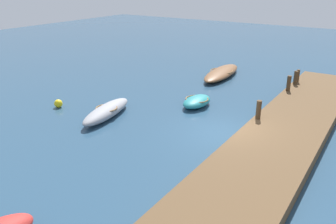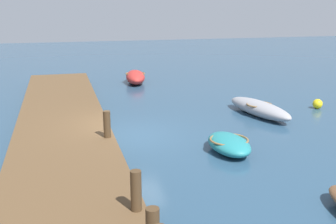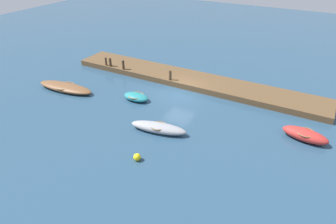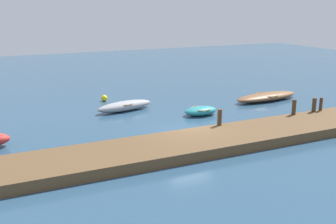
# 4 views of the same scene
# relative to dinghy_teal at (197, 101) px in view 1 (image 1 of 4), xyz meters

# --- Properties ---
(ground_plane) EXTENTS (84.00, 84.00, 0.00)m
(ground_plane) POSITION_rel_dinghy_teal_xyz_m (-2.63, -3.00, -0.30)
(ground_plane) COLOR navy
(dock_platform) EXTENTS (24.76, 3.45, 0.53)m
(dock_platform) POSITION_rel_dinghy_teal_xyz_m (-2.63, -5.51, -0.04)
(dock_platform) COLOR brown
(dock_platform) RESTS_ON ground_plane
(dinghy_teal) EXTENTS (2.30, 1.35, 0.58)m
(dinghy_teal) POSITION_rel_dinghy_teal_xyz_m (0.00, 0.00, 0.00)
(dinghy_teal) COLOR teal
(dinghy_teal) RESTS_ON ground_plane
(motorboat_brown) EXTENTS (5.77, 2.09, 0.59)m
(motorboat_brown) POSITION_rel_dinghy_teal_xyz_m (6.69, 1.55, -0.00)
(motorboat_brown) COLOR brown
(motorboat_brown) RESTS_ON ground_plane
(rowboat_grey) EXTENTS (4.26, 1.87, 0.67)m
(rowboat_grey) POSITION_rel_dinghy_teal_xyz_m (-4.13, 3.24, 0.04)
(rowboat_grey) COLOR #939399
(rowboat_grey) RESTS_ON ground_plane
(mooring_post_west) EXTENTS (0.25, 0.25, 0.93)m
(mooring_post_west) POSITION_rel_dinghy_teal_xyz_m (-1.12, -4.04, 0.69)
(mooring_post_west) COLOR #47331E
(mooring_post_west) RESTS_ON dock_platform
(mooring_post_mid_west) EXTENTS (0.25, 0.25, 0.94)m
(mooring_post_mid_west) POSITION_rel_dinghy_teal_xyz_m (4.25, -4.04, 0.70)
(mooring_post_mid_west) COLOR #47331E
(mooring_post_mid_west) RESTS_ON dock_platform
(mooring_post_mid_east) EXTENTS (0.26, 0.26, 0.88)m
(mooring_post_mid_east) POSITION_rel_dinghy_teal_xyz_m (5.89, -4.04, 0.67)
(mooring_post_mid_east) COLOR #47331E
(mooring_post_mid_east) RESTS_ON dock_platform
(mooring_post_east) EXTENTS (0.20, 0.20, 0.85)m
(mooring_post_east) POSITION_rel_dinghy_teal_xyz_m (6.46, -4.04, 0.65)
(mooring_post_east) COLOR #47331E
(mooring_post_east) RESTS_ON dock_platform
(marker_buoy) EXTENTS (0.47, 0.47, 0.47)m
(marker_buoy) POSITION_rel_dinghy_teal_xyz_m (-4.56, 6.60, -0.07)
(marker_buoy) COLOR yellow
(marker_buoy) RESTS_ON ground_plane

